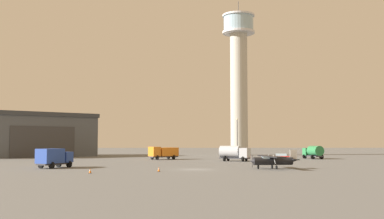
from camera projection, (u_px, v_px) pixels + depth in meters
name	position (u px, v px, depth m)	size (l,w,h in m)	color
ground_plane	(195.00, 169.00, 64.43)	(400.00, 400.00, 0.00)	#60605E
control_tower	(239.00, 71.00, 130.52)	(9.20, 9.20, 44.05)	#B2AD9E
hangar	(30.00, 135.00, 117.66)	(35.06, 32.93, 11.02)	#4C5159
airplane_black	(274.00, 160.00, 65.75)	(7.22, 9.21, 2.71)	black
truck_box_orange	(163.00, 152.00, 98.71)	(6.58, 5.40, 2.75)	#38383D
truck_fuel_tanker_silver	(234.00, 153.00, 90.62)	(6.27, 4.73, 3.04)	#38383D
truck_fuel_tanker_green	(314.00, 152.00, 102.25)	(3.78, 6.36, 2.92)	#38383D
truck_box_blue	(54.00, 157.00, 67.81)	(4.68, 6.06, 2.86)	#38383D
car_red	(281.00, 157.00, 95.75)	(4.39, 3.12, 1.37)	red
light_post_centre	(237.00, 134.00, 113.72)	(0.44, 0.44, 9.60)	#38383D
traffic_cone_near_left	(159.00, 169.00, 59.63)	(0.36, 0.36, 0.65)	black
traffic_cone_near_right	(90.00, 171.00, 56.75)	(0.36, 0.36, 0.63)	black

